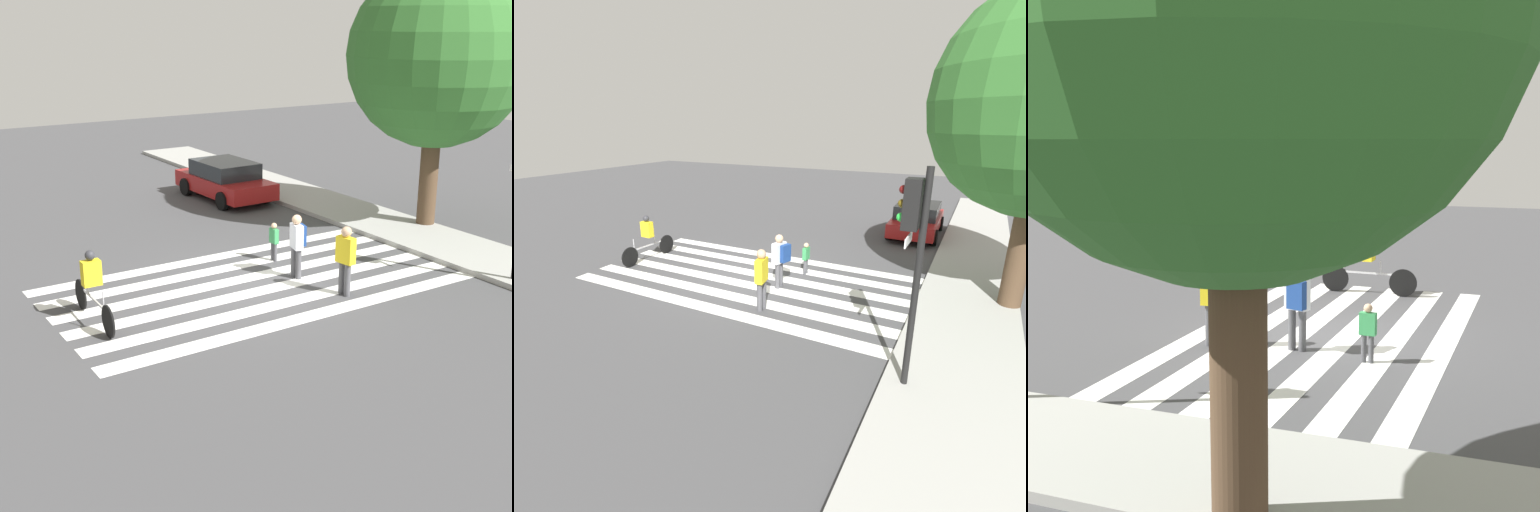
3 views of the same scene
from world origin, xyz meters
TOP-DOWN VIEW (x-y plane):
  - ground_plane at (0.00, 0.00)m, footprint 60.00×60.00m
  - sidewalk_curb at (0.00, 6.25)m, footprint 36.00×2.50m
  - crosswalk_stripes at (0.00, 0.00)m, footprint 5.18×10.00m
  - street_tree at (-1.39, 7.24)m, footprint 5.38×5.38m
  - pedestrian_adult_tall_backpack at (1.74, 1.41)m, footprint 0.49×0.27m
  - pedestrian_adult_blue_shirt at (-1.24, 1.40)m, footprint 0.30×0.16m
  - pedestrian_child_with_backpack at (0.15, 1.17)m, footprint 0.49×0.46m
  - cyclist_near_curb at (0.11, -4.17)m, footprint 2.47×0.41m
  - car_parked_far_curb at (-7.98, 3.81)m, footprint 4.25×2.08m

SIDE VIEW (x-z plane):
  - ground_plane at x=0.00m, z-range 0.00..0.00m
  - crosswalk_stripes at x=0.00m, z-range 0.00..0.01m
  - sidewalk_curb at x=0.00m, z-range 0.00..0.14m
  - pedestrian_adult_blue_shirt at x=-1.24m, z-range 0.07..1.13m
  - car_parked_far_curb at x=-7.98m, z-range 0.02..1.41m
  - cyclist_near_curb at x=0.11m, z-range 0.05..1.69m
  - pedestrian_adult_tall_backpack at x=1.74m, z-range 0.11..1.79m
  - pedestrian_child_with_backpack at x=0.15m, z-range 0.14..1.79m
  - street_tree at x=-1.39m, z-range 1.24..9.15m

